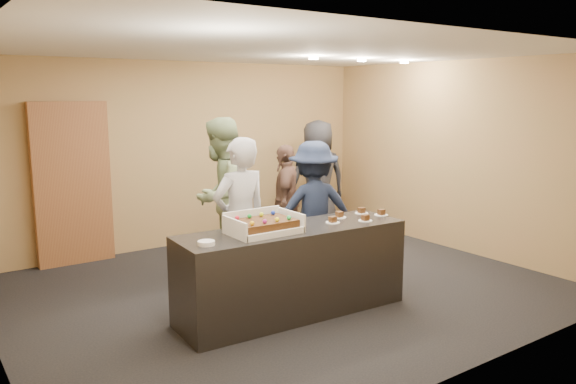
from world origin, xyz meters
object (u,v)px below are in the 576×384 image
object	(u,v)px
plate_stack	(206,243)
person_server_grey	(240,221)
storage_cabinet	(72,184)
person_sage_man	(221,197)
cake_box	(263,228)
sheet_cake	(264,223)
person_dark_suit	(318,179)
person_brown_extra	(286,201)
person_navy_man	(313,210)
serving_counter	(293,271)

from	to	relation	value
plate_stack	person_server_grey	xyz separation A→B (m)	(0.74, 0.68, -0.02)
storage_cabinet	person_sage_man	size ratio (longest dim) A/B	1.09
cake_box	person_sage_man	world-z (taller)	person_sage_man
sheet_cake	plate_stack	distance (m)	0.67
sheet_cake	person_dark_suit	xyz separation A→B (m)	(2.51, 2.37, -0.08)
person_dark_suit	person_brown_extra	bearing A→B (deg)	48.55
person_sage_man	person_dark_suit	world-z (taller)	person_sage_man
person_dark_suit	person_navy_man	bearing A→B (deg)	68.59
serving_counter	person_dark_suit	world-z (taller)	person_dark_suit
serving_counter	person_brown_extra	distance (m)	2.13
person_server_grey	person_dark_suit	distance (m)	3.01
person_server_grey	cake_box	bearing A→B (deg)	79.14
person_server_grey	person_brown_extra	distance (m)	1.84
storage_cabinet	sheet_cake	world-z (taller)	storage_cabinet
plate_stack	serving_counter	bearing A→B (deg)	4.60
serving_counter	person_brown_extra	xyz separation A→B (m)	(1.15, 1.77, 0.33)
cake_box	person_dark_suit	bearing A→B (deg)	43.04
person_dark_suit	plate_stack	bearing A→B (deg)	55.72
sheet_cake	person_navy_man	size ratio (longest dim) A/B	0.34
person_sage_man	cake_box	bearing A→B (deg)	42.99
cake_box	person_dark_suit	xyz separation A→B (m)	(2.51, 2.34, -0.03)
sheet_cake	person_server_grey	bearing A→B (deg)	82.36
serving_counter	storage_cabinet	distance (m)	3.43
person_sage_man	person_navy_man	bearing A→B (deg)	105.94
serving_counter	person_sage_man	size ratio (longest dim) A/B	1.23
person_navy_man	person_brown_extra	distance (m)	0.95
sheet_cake	plate_stack	xyz separation A→B (m)	(-0.66, -0.08, -0.08)
person_sage_man	person_dark_suit	size ratio (longest dim) A/B	1.06
serving_counter	person_brown_extra	size ratio (longest dim) A/B	1.54
cake_box	plate_stack	size ratio (longest dim) A/B	4.34
serving_counter	person_sage_man	bearing A→B (deg)	91.44
sheet_cake	person_navy_man	world-z (taller)	person_navy_man
person_navy_man	sheet_cake	bearing A→B (deg)	54.64
sheet_cake	person_server_grey	xyz separation A→B (m)	(0.08, 0.59, -0.10)
plate_stack	person_brown_extra	size ratio (longest dim) A/B	0.10
person_navy_man	cake_box	bearing A→B (deg)	53.86
cake_box	person_navy_man	xyz separation A→B (m)	(1.26, 0.82, -0.11)
sheet_cake	serving_counter	bearing A→B (deg)	0.00
sheet_cake	person_brown_extra	xyz separation A→B (m)	(1.49, 1.77, -0.22)
serving_counter	person_server_grey	world-z (taller)	person_server_grey
plate_stack	person_navy_man	bearing A→B (deg)	25.80
person_navy_man	person_server_grey	bearing A→B (deg)	32.79
storage_cabinet	plate_stack	bearing A→B (deg)	-83.79
person_server_grey	person_brown_extra	size ratio (longest dim) A/B	1.15
serving_counter	plate_stack	xyz separation A→B (m)	(-1.01, -0.08, 0.47)
plate_stack	person_brown_extra	bearing A→B (deg)	40.63
storage_cabinet	person_brown_extra	bearing A→B (deg)	-27.83
serving_counter	person_brown_extra	world-z (taller)	person_brown_extra
plate_stack	storage_cabinet	bearing A→B (deg)	96.21
sheet_cake	person_brown_extra	world-z (taller)	person_brown_extra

